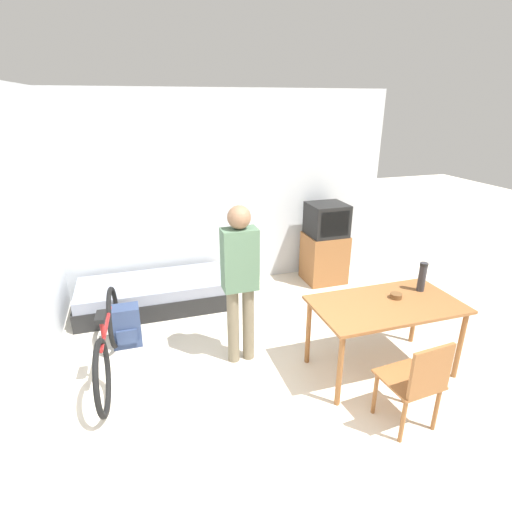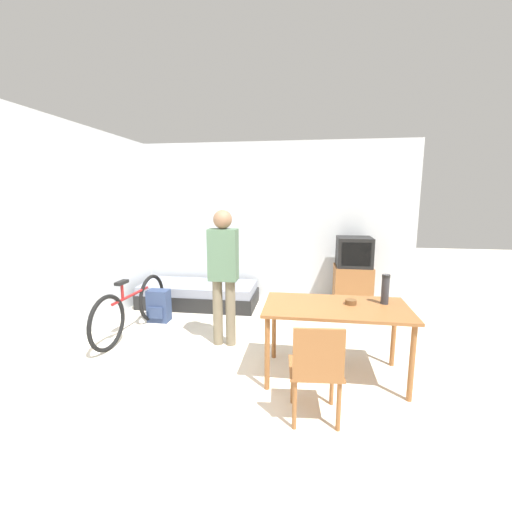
{
  "view_description": "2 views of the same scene",
  "coord_description": "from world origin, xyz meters",
  "px_view_note": "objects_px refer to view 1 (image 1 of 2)",
  "views": [
    {
      "loc": [
        -1.09,
        -2.12,
        2.54
      ],
      "look_at": [
        0.14,
        1.83,
        0.92
      ],
      "focal_mm": 28.0,
      "sensor_mm": 36.0,
      "label": 1
    },
    {
      "loc": [
        0.79,
        -2.58,
        1.82
      ],
      "look_at": [
        0.12,
        1.89,
        1.01
      ],
      "focal_mm": 24.0,
      "sensor_mm": 36.0,
      "label": 2
    }
  ],
  "objects_px": {
    "bicycle": "(108,343)",
    "daybed": "(154,294)",
    "dining_table": "(386,311)",
    "backpack": "(126,326)",
    "person_standing": "(240,275)",
    "mate_bowl": "(396,296)",
    "tv": "(325,244)",
    "wooden_chair": "(417,381)",
    "thermos_flask": "(422,276)"
  },
  "relations": [
    {
      "from": "daybed",
      "to": "tv",
      "type": "relative_size",
      "value": 1.62
    },
    {
      "from": "bicycle",
      "to": "backpack",
      "type": "height_order",
      "value": "bicycle"
    },
    {
      "from": "tv",
      "to": "backpack",
      "type": "relative_size",
      "value": 2.52
    },
    {
      "from": "tv",
      "to": "bicycle",
      "type": "bearing_deg",
      "value": -155.21
    },
    {
      "from": "daybed",
      "to": "wooden_chair",
      "type": "relative_size",
      "value": 2.26
    },
    {
      "from": "dining_table",
      "to": "thermos_flask",
      "type": "height_order",
      "value": "thermos_flask"
    },
    {
      "from": "mate_bowl",
      "to": "thermos_flask",
      "type": "bearing_deg",
      "value": 11.72
    },
    {
      "from": "daybed",
      "to": "bicycle",
      "type": "xyz_separation_m",
      "value": [
        -0.5,
        -1.29,
        0.16
      ]
    },
    {
      "from": "person_standing",
      "to": "thermos_flask",
      "type": "relative_size",
      "value": 5.49
    },
    {
      "from": "daybed",
      "to": "dining_table",
      "type": "relative_size",
      "value": 1.37
    },
    {
      "from": "daybed",
      "to": "mate_bowl",
      "type": "bearing_deg",
      "value": -41.57
    },
    {
      "from": "wooden_chair",
      "to": "bicycle",
      "type": "bearing_deg",
      "value": 147.67
    },
    {
      "from": "dining_table",
      "to": "bicycle",
      "type": "relative_size",
      "value": 0.82
    },
    {
      "from": "daybed",
      "to": "person_standing",
      "type": "relative_size",
      "value": 1.16
    },
    {
      "from": "wooden_chair",
      "to": "person_standing",
      "type": "height_order",
      "value": "person_standing"
    },
    {
      "from": "tv",
      "to": "wooden_chair",
      "type": "height_order",
      "value": "tv"
    },
    {
      "from": "thermos_flask",
      "to": "mate_bowl",
      "type": "xyz_separation_m",
      "value": [
        -0.34,
        -0.07,
        -0.14
      ]
    },
    {
      "from": "bicycle",
      "to": "backpack",
      "type": "xyz_separation_m",
      "value": [
        0.16,
        0.47,
        -0.12
      ]
    },
    {
      "from": "wooden_chair",
      "to": "person_standing",
      "type": "xyz_separation_m",
      "value": [
        -1.08,
        1.35,
        0.48
      ]
    },
    {
      "from": "thermos_flask",
      "to": "backpack",
      "type": "relative_size",
      "value": 0.64
    },
    {
      "from": "tv",
      "to": "wooden_chair",
      "type": "distance_m",
      "value": 2.95
    },
    {
      "from": "bicycle",
      "to": "thermos_flask",
      "type": "xyz_separation_m",
      "value": [
        3.05,
        -0.61,
        0.57
      ]
    },
    {
      "from": "daybed",
      "to": "bicycle",
      "type": "relative_size",
      "value": 1.11
    },
    {
      "from": "tv",
      "to": "person_standing",
      "type": "bearing_deg",
      "value": -138.04
    },
    {
      "from": "dining_table",
      "to": "person_standing",
      "type": "relative_size",
      "value": 0.85
    },
    {
      "from": "tv",
      "to": "backpack",
      "type": "bearing_deg",
      "value": -162.24
    },
    {
      "from": "wooden_chair",
      "to": "thermos_flask",
      "type": "distance_m",
      "value": 1.2
    },
    {
      "from": "dining_table",
      "to": "mate_bowl",
      "type": "distance_m",
      "value": 0.19
    },
    {
      "from": "daybed",
      "to": "mate_bowl",
      "type": "relative_size",
      "value": 17.06
    },
    {
      "from": "tv",
      "to": "backpack",
      "type": "height_order",
      "value": "tv"
    },
    {
      "from": "mate_bowl",
      "to": "backpack",
      "type": "relative_size",
      "value": 0.24
    },
    {
      "from": "dining_table",
      "to": "person_standing",
      "type": "bearing_deg",
      "value": 155.3
    },
    {
      "from": "bicycle",
      "to": "person_standing",
      "type": "relative_size",
      "value": 1.04
    },
    {
      "from": "dining_table",
      "to": "mate_bowl",
      "type": "xyz_separation_m",
      "value": [
        0.15,
        0.06,
        0.11
      ]
    },
    {
      "from": "daybed",
      "to": "thermos_flask",
      "type": "relative_size",
      "value": 6.37
    },
    {
      "from": "tv",
      "to": "mate_bowl",
      "type": "distance_m",
      "value": 2.09
    },
    {
      "from": "bicycle",
      "to": "daybed",
      "type": "bearing_deg",
      "value": 68.74
    },
    {
      "from": "wooden_chair",
      "to": "person_standing",
      "type": "distance_m",
      "value": 1.79
    },
    {
      "from": "wooden_chair",
      "to": "backpack",
      "type": "xyz_separation_m",
      "value": [
        -2.21,
        1.97,
        -0.25
      ]
    },
    {
      "from": "backpack",
      "to": "mate_bowl",
      "type": "bearing_deg",
      "value": -24.24
    },
    {
      "from": "bicycle",
      "to": "mate_bowl",
      "type": "height_order",
      "value": "mate_bowl"
    },
    {
      "from": "wooden_chair",
      "to": "backpack",
      "type": "height_order",
      "value": "wooden_chair"
    },
    {
      "from": "tv",
      "to": "bicycle",
      "type": "distance_m",
      "value": 3.31
    },
    {
      "from": "dining_table",
      "to": "backpack",
      "type": "distance_m",
      "value": 2.73
    },
    {
      "from": "tv",
      "to": "thermos_flask",
      "type": "bearing_deg",
      "value": -88.6
    },
    {
      "from": "dining_table",
      "to": "person_standing",
      "type": "xyz_separation_m",
      "value": [
        -1.28,
        0.59,
        0.29
      ]
    },
    {
      "from": "bicycle",
      "to": "thermos_flask",
      "type": "relative_size",
      "value": 5.71
    },
    {
      "from": "dining_table",
      "to": "backpack",
      "type": "relative_size",
      "value": 3.0
    },
    {
      "from": "daybed",
      "to": "dining_table",
      "type": "height_order",
      "value": "dining_table"
    },
    {
      "from": "wooden_chair",
      "to": "backpack",
      "type": "distance_m",
      "value": 2.97
    }
  ]
}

